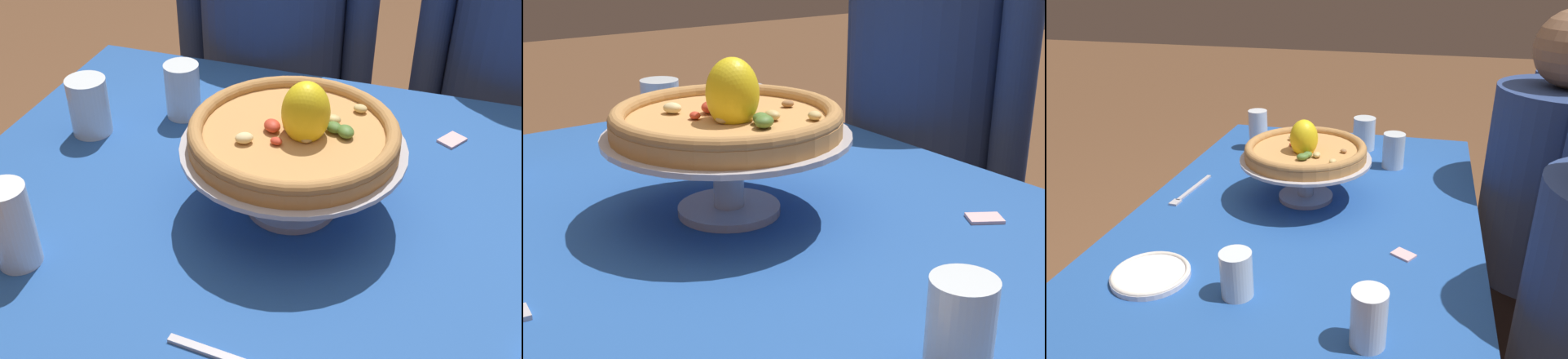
# 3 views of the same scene
# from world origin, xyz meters

# --- Properties ---
(dining_table) EXTENTS (1.33, 0.91, 0.77)m
(dining_table) POSITION_xyz_m (0.00, 0.00, 0.66)
(dining_table) COLOR olive
(dining_table) RESTS_ON ground
(pizza_stand) EXTENTS (0.36, 0.36, 0.12)m
(pizza_stand) POSITION_xyz_m (-0.06, -0.02, 0.86)
(pizza_stand) COLOR #B7B7C1
(pizza_stand) RESTS_ON dining_table
(pizza) EXTENTS (0.34, 0.34, 0.11)m
(pizza) POSITION_xyz_m (-0.06, -0.02, 0.91)
(pizza) COLOR tan
(pizza) RESTS_ON pizza_stand
(water_glass_side_left) EXTENTS (0.08, 0.08, 0.11)m
(water_glass_side_left) POSITION_xyz_m (-0.50, 0.09, 0.82)
(water_glass_side_left) COLOR silver
(water_glass_side_left) RESTS_ON dining_table
(water_glass_front_left) EXTENTS (0.07, 0.07, 0.14)m
(water_glass_front_left) POSITION_xyz_m (-0.42, -0.28, 0.83)
(water_glass_front_left) COLOR white
(water_glass_front_left) RESTS_ON dining_table
(water_glass_back_left) EXTENTS (0.07, 0.07, 0.11)m
(water_glass_back_left) POSITION_xyz_m (-0.35, 0.20, 0.82)
(water_glass_back_left) COLOR silver
(water_glass_back_left) RESTS_ON dining_table
(sugar_packet) EXTENTS (0.06, 0.06, 0.00)m
(sugar_packet) POSITION_xyz_m (0.18, 0.27, 0.77)
(sugar_packet) COLOR beige
(sugar_packet) RESTS_ON dining_table
(diner_left) EXTENTS (0.53, 0.38, 1.28)m
(diner_left) POSITION_xyz_m (-0.30, 0.66, 0.64)
(diner_left) COLOR black
(diner_left) RESTS_ON ground
(diner_right) EXTENTS (0.49, 0.34, 1.26)m
(diner_right) POSITION_xyz_m (0.30, 0.67, 0.61)
(diner_right) COLOR maroon
(diner_right) RESTS_ON ground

